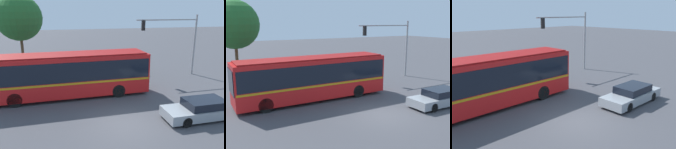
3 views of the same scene
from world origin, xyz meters
The scene contains 5 objects.
ground_plane centered at (0.00, 0.00, 0.00)m, with size 140.00×140.00×0.00m, color #444449.
city_bus centered at (-2.56, 5.34, 1.87)m, with size 11.61×2.62×3.29m.
sedan_foreground centered at (4.78, -0.36, 0.58)m, with size 4.82×1.79×1.21m.
traffic_light_pole centered at (8.14, 8.61, 3.99)m, with size 6.32×0.24×5.95m.
flowering_hedge centered at (-0.29, 10.63, 0.78)m, with size 10.58×1.18×1.59m.
Camera 3 is at (-9.15, -8.51, 5.95)m, focal length 38.97 mm.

